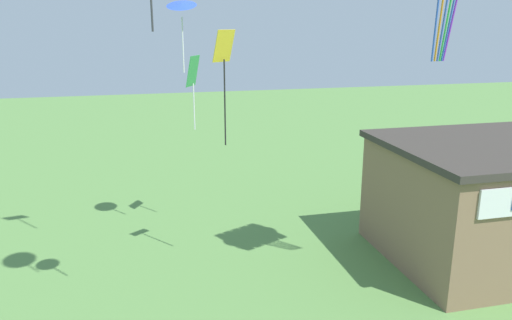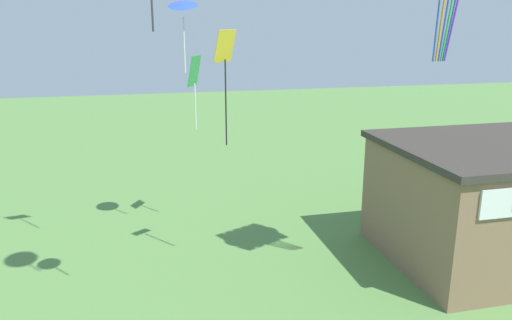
# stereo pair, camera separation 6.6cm
# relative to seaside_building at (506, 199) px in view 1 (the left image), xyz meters

# --- Properties ---
(seaside_building) EXTENTS (8.96, 6.47, 4.41)m
(seaside_building) POSITION_rel_seaside_building_xyz_m (0.00, 0.00, 0.00)
(seaside_building) COLOR #84664C
(seaside_building) RESTS_ON ground_plane
(kite_yellow_diamond) EXTENTS (0.80, 0.68, 3.75)m
(kite_yellow_diamond) POSITION_rel_seaside_building_xyz_m (-10.26, 1.35, 5.03)
(kite_yellow_diamond) COLOR yellow
(kite_blue_delta) EXTENTS (1.34, 1.31, 2.66)m
(kite_blue_delta) POSITION_rel_seaside_building_xyz_m (-11.27, 4.18, 6.88)
(kite_blue_delta) COLOR blue
(kite_green_diamond) EXTENTS (0.68, 0.90, 2.98)m
(kite_green_diamond) POSITION_rel_seaside_building_xyz_m (-10.80, 5.40, 4.20)
(kite_green_diamond) COLOR green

